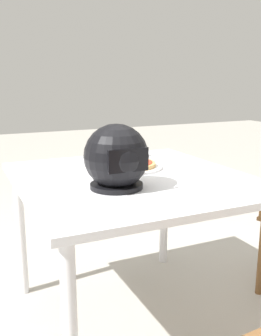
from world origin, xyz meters
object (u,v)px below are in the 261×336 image
(drinking_glass, at_px, (132,148))
(pizza, at_px, (128,163))
(dining_table, at_px, (133,193))
(motorcycle_helmet, at_px, (116,158))

(drinking_glass, bearing_deg, pizza, 61.24)
(dining_table, xyz_separation_m, motorcycle_helmet, (0.14, 0.14, 0.21))
(motorcycle_helmet, xyz_separation_m, drinking_glass, (-0.32, -0.54, -0.07))
(motorcycle_helmet, height_order, drinking_glass, motorcycle_helmet)
(pizza, relative_size, drinking_glass, 2.43)
(pizza, xyz_separation_m, motorcycle_helmet, (0.19, 0.30, 0.10))
(dining_table, height_order, motorcycle_helmet, motorcycle_helmet)
(pizza, height_order, motorcycle_helmet, motorcycle_helmet)
(dining_table, relative_size, pizza, 4.00)
(motorcycle_helmet, bearing_deg, dining_table, -134.09)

